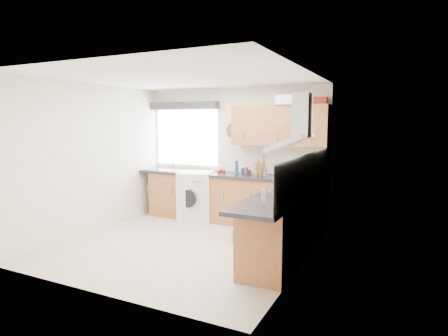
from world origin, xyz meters
The scene contains 38 objects.
ground_plane centered at (0.00, 0.00, 0.00)m, with size 3.60×3.60×0.00m, color beige.
ceiling centered at (0.00, 0.00, 2.50)m, with size 3.60×3.60×0.02m, color white.
wall_back centered at (0.00, 1.80, 1.25)m, with size 3.60×0.02×2.50m, color silver.
wall_front centered at (0.00, -1.80, 1.25)m, with size 3.60×0.02×2.50m, color silver.
wall_left centered at (-1.80, 0.00, 1.25)m, with size 0.02×3.60×2.50m, color silver.
wall_right centered at (1.80, 0.00, 1.25)m, with size 0.02×3.60×2.50m, color silver.
window centered at (-1.05, 1.79, 1.55)m, with size 1.40×0.02×1.10m, color silver.
window_blind centered at (-1.05, 1.70, 2.18)m, with size 1.50×0.18×0.14m, color #2C2D34.
splashback centered at (1.79, 0.30, 1.18)m, with size 0.01×3.00×0.54m, color white.
base_cab_back centered at (-0.10, 1.51, 0.43)m, with size 3.00×0.58×0.86m, color brown.
base_cab_corner centered at (1.50, 1.50, 0.43)m, with size 0.60×0.60×0.86m, color brown.
base_cab_right centered at (1.51, 0.15, 0.43)m, with size 0.58×2.10×0.86m, color brown.
worktop_back centered at (0.00, 1.50, 0.89)m, with size 3.60×0.62×0.05m, color black.
worktop_right centered at (1.50, 0.00, 0.89)m, with size 0.62×2.42×0.05m, color black.
sink centered at (-1.33, 1.50, 0.95)m, with size 0.84×0.46×0.10m, color #A5ACAF, non-canonical shape.
oven centered at (1.50, 0.30, 0.42)m, with size 0.56×0.58×0.85m, color black.
hob_plate centered at (1.50, 0.30, 0.92)m, with size 0.52×0.52×0.01m, color #A5ACAF.
extractor_hood centered at (1.60, 0.30, 1.77)m, with size 0.52×0.78×0.66m, color #A5ACAF, non-canonical shape.
upper_cabinets centered at (0.95, 1.62, 1.80)m, with size 1.70×0.35×0.70m, color brown.
washing_machine centered at (-0.60, 1.40, 0.46)m, with size 0.63×0.61×0.92m, color silver.
wall_clock centered at (0.01, 1.76, 1.69)m, with size 0.31×0.31×0.04m, color #2C2D34.
casserole centered at (1.13, 1.52, 2.23)m, with size 0.38×0.27×0.16m, color silver.
storage_box centered at (1.60, 1.72, 2.21)m, with size 0.27×0.22×0.12m, color #9E2A1A.
utensil_pot centered at (0.70, 1.55, 0.99)m, with size 0.11×0.11×0.16m, color gray.
kitchen_roll centered at (1.35, 1.05, 1.04)m, with size 0.12×0.12×0.26m, color silver.
tomato_cluster centered at (-0.15, 1.55, 0.94)m, with size 0.15×0.15×0.07m, color #AB1805, non-canonical shape.
jar_0 centered at (0.46, 1.47, 0.96)m, with size 0.07×0.07×0.10m, color #2D2519.
jar_1 centered at (0.20, 1.48, 1.03)m, with size 0.05×0.05×0.25m, color black.
jar_2 centered at (1.13, 1.44, 0.99)m, with size 0.07×0.07×0.16m, color #B3A898.
jar_3 centered at (0.49, 1.69, 1.01)m, with size 0.07×0.07×0.19m, color black.
jar_4 centered at (0.58, 1.48, 1.01)m, with size 0.06×0.06×0.21m, color olive.
jar_5 centered at (0.25, 1.64, 0.96)m, with size 0.07×0.07×0.10m, color navy.
jar_6 centered at (0.42, 1.43, 0.99)m, with size 0.05×0.05×0.15m, color #471C19.
jar_7 centered at (0.23, 1.41, 1.01)m, with size 0.06×0.06×0.20m, color navy.
jar_8 centered at (0.53, 1.70, 1.04)m, with size 0.05×0.05×0.26m, color #A27437.
jar_9 centered at (0.67, 1.47, 0.99)m, with size 0.07×0.07×0.17m, color brown.
jar_10 centered at (1.12, 1.66, 0.96)m, with size 0.07×0.07×0.10m, color black.
bottle_0 centered at (1.50, -0.68, 1.00)m, with size 0.05×0.05×0.18m, color #A2958A.
Camera 1 is at (2.94, -4.69, 1.86)m, focal length 30.00 mm.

